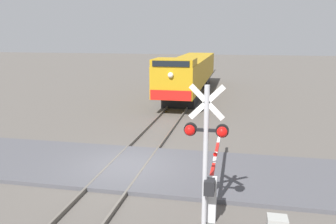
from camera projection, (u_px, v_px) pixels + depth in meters
name	position (u px, v px, depth m)	size (l,w,h in m)	color
ground_plane	(127.00, 168.00, 13.79)	(160.00, 160.00, 0.00)	#514C47
rail_track_left	(110.00, 165.00, 13.91)	(0.08, 80.00, 0.15)	#59544C
rail_track_right	(144.00, 168.00, 13.63)	(0.08, 80.00, 0.15)	#59544C
road_surface	(127.00, 167.00, 13.77)	(36.00, 4.58, 0.14)	#47474C
locomotive	(190.00, 72.00, 30.44)	(2.80, 18.29, 3.64)	black
crossing_signal	(206.00, 141.00, 9.16)	(1.18, 0.33, 3.97)	#ADADB2
crossing_gate	(212.00, 180.00, 10.53)	(0.36, 6.16, 1.39)	silver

